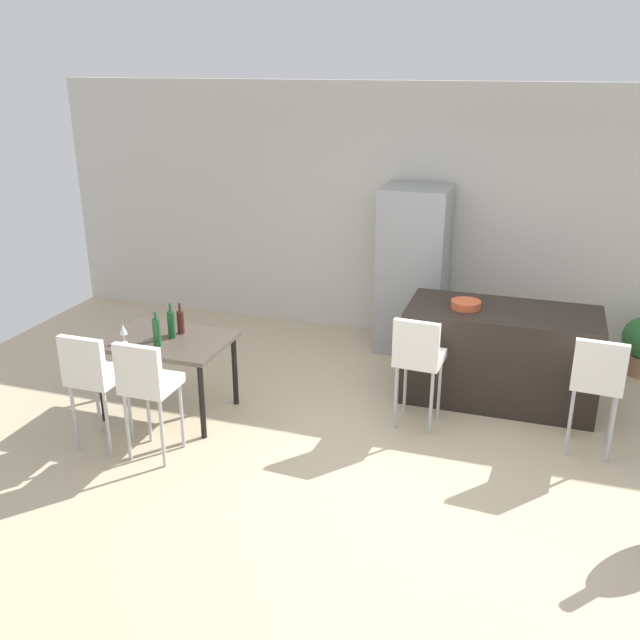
# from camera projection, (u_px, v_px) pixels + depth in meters

# --- Properties ---
(ground_plane) EXTENTS (10.00, 10.00, 0.00)m
(ground_plane) POSITION_uv_depth(u_px,v_px,m) (409.00, 448.00, 5.93)
(ground_plane) COLOR #C6B28E
(back_wall) EXTENTS (10.00, 0.12, 2.90)m
(back_wall) POSITION_uv_depth(u_px,v_px,m) (462.00, 217.00, 7.80)
(back_wall) COLOR beige
(back_wall) RESTS_ON ground_plane
(kitchen_island) EXTENTS (1.78, 0.82, 0.92)m
(kitchen_island) POSITION_uv_depth(u_px,v_px,m) (500.00, 355.00, 6.65)
(kitchen_island) COLOR black
(kitchen_island) RESTS_ON ground_plane
(bar_chair_left) EXTENTS (0.43, 0.43, 1.05)m
(bar_chair_left) POSITION_uv_depth(u_px,v_px,m) (418.00, 355.00, 6.05)
(bar_chair_left) COLOR white
(bar_chair_left) RESTS_ON ground_plane
(bar_chair_middle) EXTENTS (0.43, 0.43, 1.05)m
(bar_chair_middle) POSITION_uv_depth(u_px,v_px,m) (597.00, 378.00, 5.63)
(bar_chair_middle) COLOR white
(bar_chair_middle) RESTS_ON ground_plane
(dining_table) EXTENTS (1.13, 0.79, 0.74)m
(dining_table) POSITION_uv_depth(u_px,v_px,m) (167.00, 347.00, 6.32)
(dining_table) COLOR #4C4238
(dining_table) RESTS_ON ground_plane
(dining_chair_near) EXTENTS (0.40, 0.40, 1.05)m
(dining_chair_near) POSITION_uv_depth(u_px,v_px,m) (93.00, 373.00, 5.71)
(dining_chair_near) COLOR white
(dining_chair_near) RESTS_ON ground_plane
(dining_chair_far) EXTENTS (0.40, 0.40, 1.05)m
(dining_chair_far) POSITION_uv_depth(u_px,v_px,m) (147.00, 381.00, 5.56)
(dining_chair_far) COLOR white
(dining_chair_far) RESTS_ON ground_plane
(wine_bottle_left) EXTENTS (0.07, 0.07, 0.33)m
(wine_bottle_left) POSITION_uv_depth(u_px,v_px,m) (171.00, 324.00, 6.28)
(wine_bottle_left) COLOR #194723
(wine_bottle_left) RESTS_ON dining_table
(wine_bottle_near) EXTENTS (0.07, 0.07, 0.32)m
(wine_bottle_near) POSITION_uv_depth(u_px,v_px,m) (157.00, 332.00, 6.09)
(wine_bottle_near) COLOR #194723
(wine_bottle_near) RESTS_ON dining_table
(wine_bottle_corner) EXTENTS (0.07, 0.07, 0.29)m
(wine_bottle_corner) POSITION_uv_depth(u_px,v_px,m) (181.00, 322.00, 6.39)
(wine_bottle_corner) COLOR #471E19
(wine_bottle_corner) RESTS_ON dining_table
(wine_glass_middle) EXTENTS (0.07, 0.07, 0.17)m
(wine_glass_middle) POSITION_uv_depth(u_px,v_px,m) (123.00, 330.00, 6.16)
(wine_glass_middle) COLOR silver
(wine_glass_middle) RESTS_ON dining_table
(refrigerator) EXTENTS (0.72, 0.68, 1.84)m
(refrigerator) POSITION_uv_depth(u_px,v_px,m) (413.00, 270.00, 7.73)
(refrigerator) COLOR #939699
(refrigerator) RESTS_ON ground_plane
(fruit_bowl) EXTENTS (0.28, 0.28, 0.07)m
(fruit_bowl) POSITION_uv_depth(u_px,v_px,m) (466.00, 304.00, 6.53)
(fruit_bowl) COLOR #C6512D
(fruit_bowl) RESTS_ON kitchen_island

